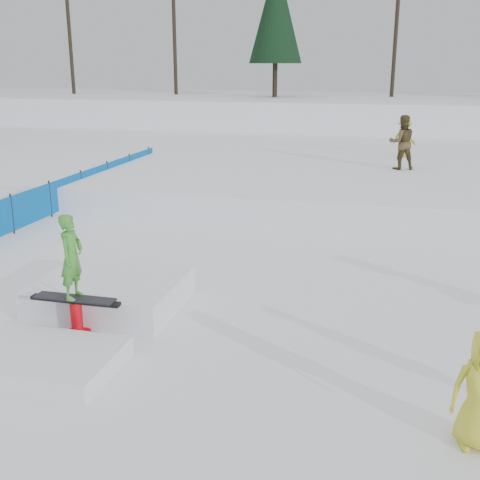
% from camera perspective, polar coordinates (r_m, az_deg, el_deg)
% --- Properties ---
extents(ground, '(120.00, 120.00, 0.00)m').
position_cam_1_polar(ground, '(10.54, -5.37, -8.57)').
color(ground, white).
extents(snow_berm, '(60.00, 14.00, 2.40)m').
position_cam_1_polar(snow_berm, '(39.25, 9.57, 11.51)').
color(snow_berm, white).
rests_on(snow_berm, ground).
extents(snow_midrise, '(50.00, 18.00, 0.80)m').
position_cam_1_polar(snow_midrise, '(25.51, 6.70, 7.24)').
color(snow_midrise, white).
rests_on(snow_midrise, ground).
extents(safety_fence, '(0.05, 16.00, 1.10)m').
position_cam_1_polar(safety_fence, '(18.80, -17.55, 3.74)').
color(safety_fence, '#02539F').
rests_on(safety_fence, ground).
extents(treeline, '(40.24, 4.22, 10.50)m').
position_cam_1_polar(treeline, '(37.48, 19.87, 20.16)').
color(treeline, black).
rests_on(treeline, snow_berm).
extents(walker_olive, '(1.09, 0.95, 1.90)m').
position_cam_1_polar(walker_olive, '(22.17, 15.10, 8.93)').
color(walker_olive, '#4B3D20').
rests_on(walker_olive, snow_midrise).
extents(walker_ygreen, '(1.12, 0.99, 1.51)m').
position_cam_1_polar(walker_ygreen, '(25.23, 15.31, 9.32)').
color(walker_ygreen, '#959816').
rests_on(walker_ygreen, snow_midrise).
extents(jib_rail_feature, '(2.60, 4.40, 2.11)m').
position_cam_1_polar(jib_rail_feature, '(11.04, -13.77, -6.07)').
color(jib_rail_feature, white).
rests_on(jib_rail_feature, ground).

